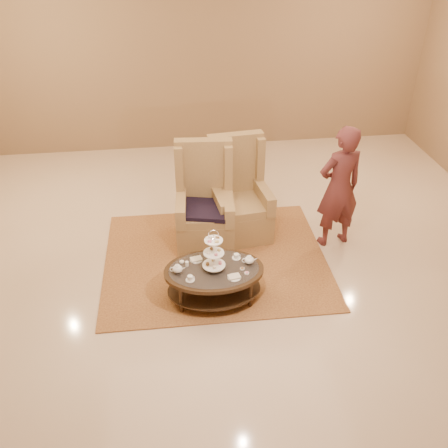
{
  "coord_description": "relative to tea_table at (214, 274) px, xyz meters",
  "views": [
    {
      "loc": [
        -0.71,
        -4.66,
        3.83
      ],
      "look_at": [
        -0.08,
        0.2,
        0.66
      ],
      "focal_mm": 40.0,
      "sensor_mm": 36.0,
      "label": 1
    }
  ],
  "objects": [
    {
      "name": "ground",
      "position": [
        0.26,
        0.31,
        -0.34
      ],
      "size": [
        8.0,
        8.0,
        0.0
      ],
      "primitive_type": "plane",
      "color": "beige",
      "rests_on": "ground"
    },
    {
      "name": "ceiling",
      "position": [
        0.26,
        0.31,
        -0.34
      ],
      "size": [
        8.0,
        8.0,
        0.02
      ],
      "primitive_type": "cube",
      "color": "silver",
      "rests_on": "ground"
    },
    {
      "name": "wall_back",
      "position": [
        0.26,
        4.31,
        1.41
      ],
      "size": [
        8.0,
        0.04,
        3.5
      ],
      "primitive_type": "cube",
      "color": "#937250",
      "rests_on": "ground"
    },
    {
      "name": "rug",
      "position": [
        0.1,
        0.72,
        -0.33
      ],
      "size": [
        2.81,
        2.36,
        0.01
      ],
      "rotation": [
        0.0,
        0.0,
        -0.01
      ],
      "color": "#AE7B3E",
      "rests_on": "ground"
    },
    {
      "name": "tea_table",
      "position": [
        0.0,
        0.0,
        0.0
      ],
      "size": [
        1.12,
        0.78,
        0.93
      ],
      "rotation": [
        0.0,
        0.0,
        -0.01
      ],
      "color": "black",
      "rests_on": "ground"
    },
    {
      "name": "armchair_left",
      "position": [
        0.02,
        1.2,
        0.12
      ],
      "size": [
        0.78,
        0.81,
        1.35
      ],
      "rotation": [
        0.0,
        0.0,
        -0.08
      ],
      "color": "#A17E4C",
      "rests_on": "ground"
    },
    {
      "name": "armchair_right",
      "position": [
        0.49,
        1.35,
        0.11
      ],
      "size": [
        0.81,
        0.83,
        1.35
      ],
      "rotation": [
        0.0,
        0.0,
        0.12
      ],
      "color": "#A17E4C",
      "rests_on": "ground"
    },
    {
      "name": "person",
      "position": [
        1.69,
        0.92,
        0.48
      ],
      "size": [
        0.67,
        0.51,
        1.64
      ],
      "rotation": [
        0.0,
        0.0,
        3.35
      ],
      "color": "#5A2627",
      "rests_on": "ground"
    }
  ]
}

